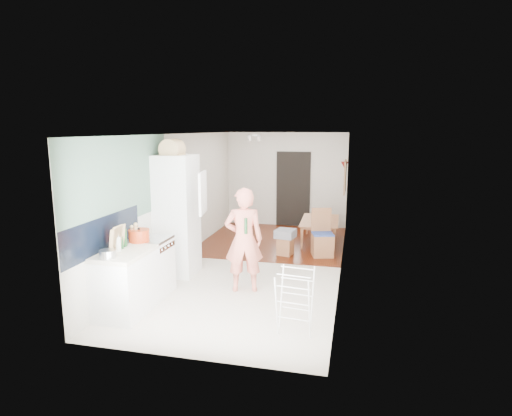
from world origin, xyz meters
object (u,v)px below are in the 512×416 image
at_px(dining_chair, 323,233).
at_px(stool, 285,246).
at_px(dining_table, 321,233).
at_px(person, 244,231).
at_px(drying_rack, 295,302).

relative_size(dining_chair, stool, 2.60).
bearing_deg(dining_table, dining_chair, -175.40).
bearing_deg(dining_chair, person, -131.61).
xyz_separation_m(stool, drying_rack, (0.67, -3.36, 0.23)).
distance_m(dining_chair, drying_rack, 3.46).
xyz_separation_m(dining_chair, drying_rack, (-0.08, -3.45, -0.07)).
distance_m(dining_table, dining_chair, 1.12).
distance_m(person, dining_chair, 2.49).
relative_size(dining_table, stool, 3.39).
bearing_deg(person, stool, -115.64).
bearing_deg(dining_table, person, 161.69).
bearing_deg(dining_table, stool, 150.00).
xyz_separation_m(dining_table, drying_rack, (0.03, -4.53, 0.20)).
bearing_deg(stool, dining_table, 61.66).
bearing_deg(stool, person, -99.27).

